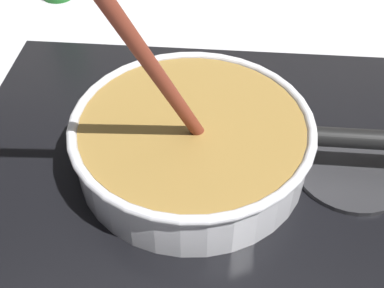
{
  "coord_description": "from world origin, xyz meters",
  "views": [
    {
      "loc": [
        0.03,
        -0.28,
        0.44
      ],
      "look_at": [
        -0.01,
        0.12,
        0.04
      ],
      "focal_mm": 46.56,
      "sensor_mm": 36.0,
      "label": 1
    }
  ],
  "objects": [
    {
      "name": "burner_ring",
      "position": [
        -0.01,
        0.12,
        0.02
      ],
      "size": [
        0.19,
        0.19,
        0.01
      ],
      "primitive_type": "torus",
      "color": "#592D0C",
      "rests_on": "hob_plate"
    },
    {
      "name": "spare_burner",
      "position": [
        0.18,
        0.12,
        0.01
      ],
      "size": [
        0.13,
        0.13,
        0.01
      ],
      "primitive_type": "cylinder",
      "color": "#262628",
      "rests_on": "hob_plate"
    },
    {
      "name": "ground",
      "position": [
        0.0,
        0.0,
        -0.02
      ],
      "size": [
        2.4,
        1.6,
        0.04
      ],
      "primitive_type": "cube",
      "color": "#B7B7BC"
    },
    {
      "name": "hob_plate",
      "position": [
        -0.01,
        0.12,
        0.01
      ],
      "size": [
        0.56,
        0.48,
        0.01
      ],
      "primitive_type": "cube",
      "color": "black",
      "rests_on": "ground"
    },
    {
      "name": "cooking_pan",
      "position": [
        -0.01,
        0.12,
        0.05
      ],
      "size": [
        0.41,
        0.27,
        0.31
      ],
      "color": "silver",
      "rests_on": "hob_plate"
    }
  ]
}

